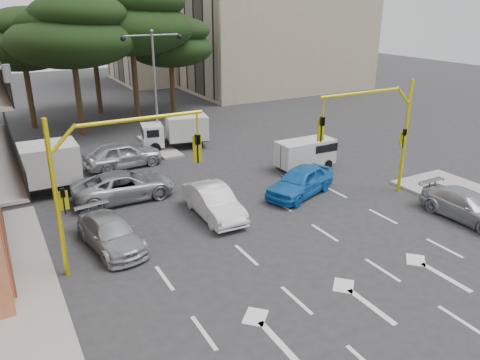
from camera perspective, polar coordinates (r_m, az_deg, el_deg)
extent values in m
plane|color=#28282B|center=(20.11, 5.78, -7.70)|extent=(120.00, 120.00, 0.00)
cube|color=gray|center=(33.46, -9.85, 4.11)|extent=(1.40, 6.00, 0.15)
cube|color=tan|center=(55.38, 4.52, 20.30)|extent=(20.00, 12.00, 18.00)
cube|color=black|center=(50.60, -5.68, 19.63)|extent=(0.12, 11.04, 16.20)
cube|color=tan|center=(62.87, -7.58, 19.35)|extent=(16.00, 12.00, 16.00)
cube|color=black|center=(60.37, -15.05, 18.32)|extent=(0.12, 11.04, 14.20)
cylinder|color=#382616|center=(37.61, -19.01, 8.92)|extent=(0.44, 0.44, 4.95)
ellipsoid|color=black|center=(37.03, -19.85, 15.65)|extent=(9.15, 9.15, 3.87)
ellipsoid|color=black|center=(36.65, -19.14, 18.64)|extent=(6.86, 6.86, 2.86)
ellipsoid|color=black|center=(37.17, -20.98, 17.59)|extent=(6.07, 6.07, 2.64)
cylinder|color=#382616|center=(40.60, -12.58, 10.69)|extent=(0.44, 0.44, 5.40)
ellipsoid|color=black|center=(40.06, -13.15, 17.54)|extent=(9.98, 9.98, 4.22)
ellipsoid|color=black|center=(39.80, -12.35, 20.52)|extent=(7.49, 7.49, 3.12)
ellipsoid|color=black|center=(40.16, -14.18, 19.52)|extent=(6.62, 6.62, 2.88)
cylinder|color=#382616|center=(41.19, -24.17, 8.88)|extent=(0.44, 0.44, 4.50)
ellipsoid|color=black|center=(40.67, -25.03, 14.44)|extent=(8.32, 8.32, 3.52)
ellipsoid|color=black|center=(40.22, -24.48, 16.92)|extent=(6.24, 6.24, 2.60)
ellipsoid|color=black|center=(40.85, -26.06, 16.01)|extent=(5.52, 5.52, 2.40)
cylinder|color=#382616|center=(43.84, -8.21, 10.81)|extent=(0.44, 0.44, 4.05)
ellipsoid|color=black|center=(43.35, -8.47, 15.55)|extent=(7.49, 7.49, 3.17)
ellipsoid|color=black|center=(43.08, -7.60, 17.61)|extent=(5.62, 5.62, 2.34)
ellipsoid|color=black|center=(43.38, -9.34, 16.94)|extent=(4.97, 4.97, 2.16)
cylinder|color=#382616|center=(44.94, -16.94, 10.96)|extent=(0.44, 0.44, 4.95)
ellipsoid|color=black|center=(44.45, -17.56, 16.61)|extent=(9.15, 9.15, 3.87)
ellipsoid|color=black|center=(44.12, -16.92, 19.09)|extent=(6.86, 6.86, 2.86)
ellipsoid|color=black|center=(44.58, -18.50, 18.23)|extent=(6.07, 6.07, 2.64)
cylinder|color=yellow|center=(25.83, 19.47, 4.93)|extent=(0.18, 0.18, 6.00)
cylinder|color=yellow|center=(24.94, 19.23, 9.76)|extent=(0.95, 0.14, 0.95)
cylinder|color=yellow|center=(22.93, 14.59, 10.24)|extent=(4.80, 0.14, 0.14)
cylinder|color=yellow|center=(21.60, 10.14, 8.73)|extent=(0.08, 0.08, 0.90)
imported|color=black|center=(21.84, 9.96, 6.04)|extent=(0.20, 0.24, 1.20)
cube|color=yellow|center=(21.90, 9.83, 6.09)|extent=(0.36, 0.06, 1.10)
imported|color=black|center=(25.57, 19.38, 4.79)|extent=(0.16, 0.20, 1.00)
cube|color=yellow|center=(25.63, 19.22, 4.85)|extent=(0.35, 0.08, 0.70)
cylinder|color=yellow|center=(17.76, -21.46, -2.42)|extent=(0.18, 0.18, 6.00)
cylinder|color=yellow|center=(17.11, -20.64, 4.85)|extent=(0.95, 0.14, 0.95)
cylinder|color=yellow|center=(17.59, -11.91, 7.34)|extent=(4.80, 0.14, 0.14)
cylinder|color=yellow|center=(18.43, -5.25, 6.88)|extent=(0.08, 0.08, 0.90)
imported|color=black|center=(18.71, -5.14, 3.76)|extent=(0.20, 0.24, 1.20)
cube|color=yellow|center=(18.78, -5.24, 3.82)|extent=(0.36, 0.06, 1.10)
imported|color=black|center=(17.64, -20.69, -2.47)|extent=(0.16, 0.20, 1.00)
cube|color=yellow|center=(17.74, -20.74, -2.35)|extent=(0.35, 0.08, 0.70)
cylinder|color=slate|center=(13.53, -26.54, 11.56)|extent=(0.20, 0.20, 0.45)
cylinder|color=slate|center=(32.58, -10.27, 10.56)|extent=(0.16, 0.16, 7.50)
cylinder|color=slate|center=(31.87, -12.30, 16.82)|extent=(1.80, 0.10, 0.10)
sphere|color=black|center=(31.60, -14.08, 16.38)|extent=(0.36, 0.36, 0.36)
cylinder|color=slate|center=(32.44, -9.13, 17.09)|extent=(1.80, 0.10, 0.10)
sphere|color=black|center=(32.80, -7.41, 16.95)|extent=(0.36, 0.36, 0.36)
sphere|color=slate|center=(32.13, -10.73, 17.41)|extent=(0.24, 0.24, 0.24)
imported|color=silver|center=(22.16, -3.22, -2.70)|extent=(1.62, 4.43, 1.45)
imported|color=blue|center=(24.75, 7.38, -0.14)|extent=(4.85, 3.32, 1.53)
imported|color=#989BA0|center=(20.19, -15.53, -6.26)|extent=(2.35, 4.57, 1.27)
imported|color=#9DA0A5|center=(24.78, -13.89, -0.67)|extent=(5.26, 2.46, 1.46)
imported|color=#A8AAB0|center=(29.59, -14.09, 3.03)|extent=(4.84, 2.19, 1.61)
imported|color=#9DA0A5|center=(24.29, 26.00, -2.89)|extent=(1.95, 4.60, 1.33)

